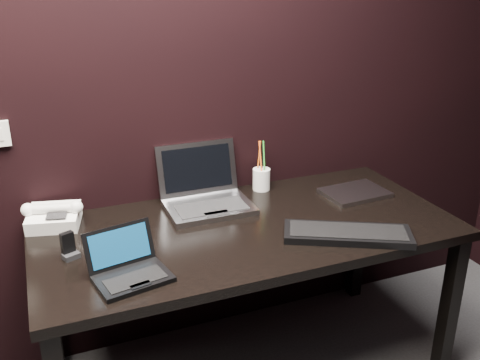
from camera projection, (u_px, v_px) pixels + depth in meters
name	position (u px, v px, depth m)	size (l,w,h in m)	color
wall_back	(144.00, 76.00, 2.22)	(4.00, 4.00, 0.00)	black
desk	(247.00, 242.00, 2.21)	(1.70, 0.80, 0.74)	black
netbook	(129.00, 269.00, 1.81)	(0.28, 0.26, 0.16)	black
silver_laptop	(206.00, 196.00, 2.34)	(0.37, 0.33, 0.25)	#9FA0A5
ext_keyboard	(347.00, 234.00, 2.08)	(0.51, 0.37, 0.03)	black
closed_laptop	(355.00, 193.00, 2.47)	(0.30, 0.22, 0.02)	#9D9EA2
desk_phone	(54.00, 216.00, 2.16)	(0.25, 0.22, 0.12)	white
mobile_phone	(69.00, 248.00, 1.93)	(0.07, 0.06, 0.10)	black
pen_cup	(261.00, 178.00, 2.52)	(0.11, 0.11, 0.24)	silver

